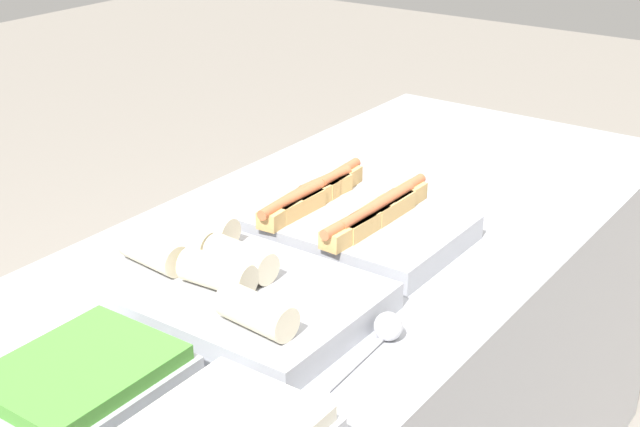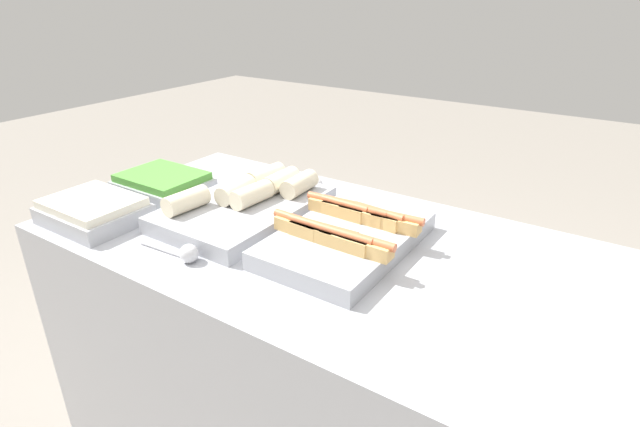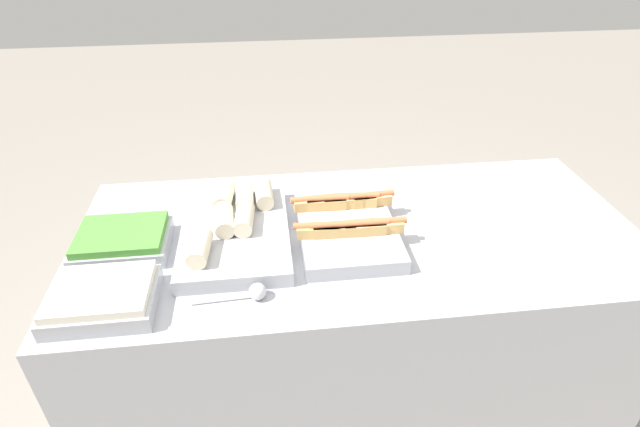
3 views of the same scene
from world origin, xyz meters
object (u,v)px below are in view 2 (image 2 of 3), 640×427
(tray_wraps, at_px, (247,204))
(tray_hotdogs, at_px, (347,235))
(tray_side_front, at_px, (94,211))
(tray_side_back, at_px, (163,184))
(serving_spoon_near, at_px, (186,253))
(serving_spoon_far, at_px, (313,185))

(tray_wraps, bearing_deg, tray_hotdogs, -1.93)
(tray_side_front, bearing_deg, tray_side_back, 90.00)
(tray_hotdogs, xyz_separation_m, serving_spoon_near, (-0.31, -0.29, -0.02))
(tray_hotdogs, distance_m, serving_spoon_far, 0.42)
(tray_hotdogs, relative_size, serving_spoon_near, 2.34)
(tray_side_back, height_order, serving_spoon_far, tray_side_back)
(tray_side_front, bearing_deg, serving_spoon_near, -1.66)
(tray_hotdogs, xyz_separation_m, tray_side_back, (-0.71, -0.02, -0.00))
(tray_side_back, bearing_deg, serving_spoon_near, -34.03)
(tray_hotdogs, height_order, tray_side_front, tray_hotdogs)
(tray_wraps, height_order, serving_spoon_near, tray_wraps)
(tray_side_back, xyz_separation_m, serving_spoon_far, (0.41, 0.30, -0.01))
(tray_wraps, height_order, tray_side_back, tray_wraps)
(tray_wraps, xyz_separation_m, tray_side_front, (-0.35, -0.29, -0.00))
(tray_hotdogs, xyz_separation_m, serving_spoon_far, (-0.31, 0.29, -0.02))
(tray_wraps, distance_m, serving_spoon_far, 0.28)
(tray_side_back, bearing_deg, serving_spoon_far, 36.77)
(tray_side_front, xyz_separation_m, serving_spoon_far, (0.41, 0.56, -0.01))
(serving_spoon_near, relative_size, serving_spoon_far, 0.99)
(tray_wraps, bearing_deg, tray_side_front, -140.49)
(serving_spoon_near, distance_m, serving_spoon_far, 0.58)
(tray_side_front, distance_m, serving_spoon_far, 0.70)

